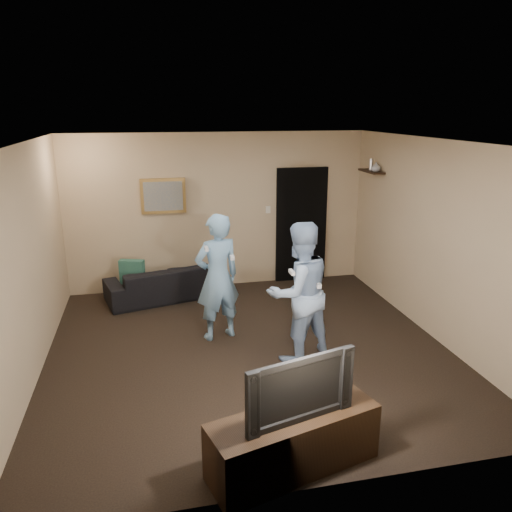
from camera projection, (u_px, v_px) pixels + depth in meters
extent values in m
plane|color=black|center=(249.00, 349.00, 6.39)|extent=(5.00, 5.00, 0.00)
cube|color=silver|center=(248.00, 142.00, 5.65)|extent=(5.00, 5.00, 0.04)
cube|color=tan|center=(219.00, 211.00, 8.36)|extent=(5.00, 0.04, 2.60)
cube|color=tan|center=(316.00, 344.00, 3.68)|extent=(5.00, 0.04, 2.60)
cube|color=tan|center=(27.00, 265.00, 5.51)|extent=(0.04, 5.00, 2.60)
cube|color=tan|center=(435.00, 240.00, 6.54)|extent=(0.04, 5.00, 2.60)
imported|color=black|center=(165.00, 282.00, 8.04)|extent=(1.97, 1.16, 0.54)
cube|color=#1A4F43|center=(132.00, 272.00, 7.88)|extent=(0.41, 0.24, 0.39)
cube|color=olive|center=(163.00, 196.00, 8.07)|extent=(0.72, 0.05, 0.57)
cube|color=slate|center=(163.00, 196.00, 8.04)|extent=(0.62, 0.01, 0.47)
cube|color=black|center=(301.00, 225.00, 8.72)|extent=(0.90, 0.06, 2.00)
cube|color=silver|center=(268.00, 210.00, 8.51)|extent=(0.08, 0.02, 0.12)
cube|color=black|center=(371.00, 171.00, 8.00)|extent=(0.20, 0.60, 0.03)
imported|color=#B8B9BD|center=(376.00, 167.00, 7.84)|extent=(0.17, 0.17, 0.15)
cylinder|color=silver|center=(371.00, 165.00, 8.00)|extent=(0.06, 0.06, 0.18)
cube|color=black|center=(293.00, 442.00, 4.23)|extent=(1.55, 0.85, 0.53)
imported|color=black|center=(295.00, 385.00, 4.07)|extent=(0.99, 0.39, 0.57)
imported|color=#73A2C8|center=(217.00, 277.00, 6.50)|extent=(0.71, 0.57, 1.70)
cube|color=white|center=(206.00, 249.00, 6.13)|extent=(0.04, 0.14, 0.04)
cube|color=white|center=(232.00, 258.00, 6.24)|extent=(0.05, 0.09, 0.05)
imported|color=#95B3D9|center=(299.00, 292.00, 5.94)|extent=(0.98, 0.85, 1.72)
cube|color=white|center=(292.00, 272.00, 5.60)|extent=(0.04, 0.14, 0.04)
cube|color=white|center=(318.00, 285.00, 5.72)|extent=(0.05, 0.09, 0.05)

